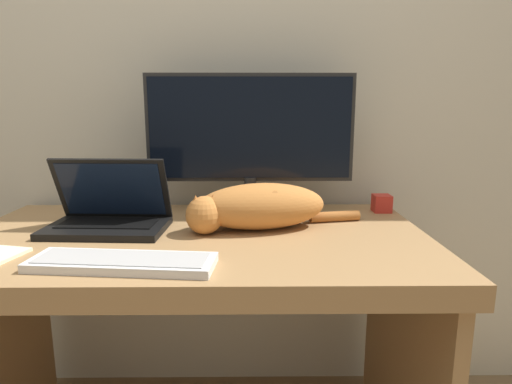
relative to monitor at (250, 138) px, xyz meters
name	(u,v)px	position (x,y,z in m)	size (l,w,h in m)	color
wall_back	(205,41)	(-0.16, 0.20, 0.33)	(6.40, 0.06, 2.60)	beige
desk	(196,287)	(-0.16, -0.22, -0.41)	(1.31, 0.72, 0.72)	#A37A4C
monitor	(250,138)	(0.00, 0.00, 0.00)	(0.67, 0.19, 0.45)	#282828
laptop	(109,215)	(-0.41, -0.18, -0.21)	(0.34, 0.22, 0.21)	black
external_keyboard	(123,262)	(-0.28, -0.47, -0.24)	(0.42, 0.16, 0.02)	white
cat	(257,206)	(0.02, -0.17, -0.18)	(0.52, 0.24, 0.13)	#C67A38
small_toy	(382,203)	(0.45, 0.03, -0.22)	(0.06, 0.06, 0.06)	red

